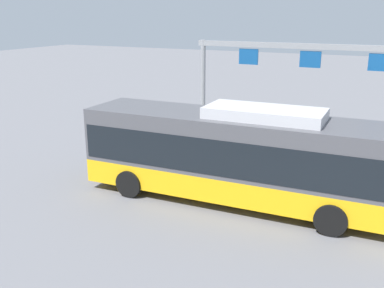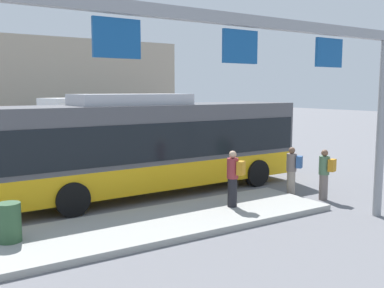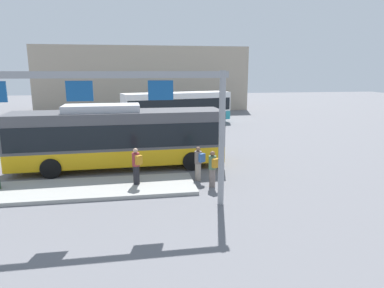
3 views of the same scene
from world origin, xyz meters
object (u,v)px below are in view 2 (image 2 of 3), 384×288
object	(u,v)px
person_waiting_mid	(233,177)
trash_bin	(9,222)
bus_background_left	(118,116)
bus_main	(154,142)
person_waiting_near	(292,170)
person_boarding	(325,173)

from	to	relation	value
person_waiting_mid	trash_bin	size ratio (longest dim) A/B	1.86
bus_background_left	bus_main	bearing A→B (deg)	57.22
person_waiting_near	trash_bin	xyz separation A→B (m)	(-9.05, -0.14, -0.28)
bus_background_left	person_boarding	size ratio (longest dim) A/B	6.55
person_boarding	person_waiting_near	xyz separation A→B (m)	(-0.46, 1.00, 0.00)
bus_main	person_waiting_mid	world-z (taller)	bus_main
bus_main	bus_background_left	bearing A→B (deg)	70.03
bus_main	bus_background_left	distance (m)	15.75
person_boarding	person_waiting_near	world-z (taller)	same
person_waiting_near	person_waiting_mid	size ratio (longest dim) A/B	1.00
person_waiting_mid	person_waiting_near	bearing A→B (deg)	-110.03
bus_main	trash_bin	world-z (taller)	bus_main
bus_main	person_waiting_near	world-z (taller)	bus_main
person_boarding	bus_background_left	bearing A→B (deg)	-20.05
bus_main	trash_bin	distance (m)	6.18
bus_background_left	person_waiting_mid	size ratio (longest dim) A/B	6.55
person_waiting_near	person_waiting_mid	xyz separation A→B (m)	(-2.93, -0.51, 0.16)
person_waiting_near	trash_bin	size ratio (longest dim) A/B	1.86
bus_main	person_boarding	distance (m)	5.83
bus_main	person_waiting_near	xyz separation A→B (m)	(3.79, -2.88, -0.92)
bus_main	person_boarding	xyz separation A→B (m)	(4.25, -3.88, -0.92)
bus_main	trash_bin	xyz separation A→B (m)	(-5.26, -3.02, -1.20)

